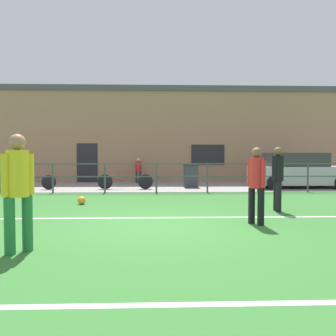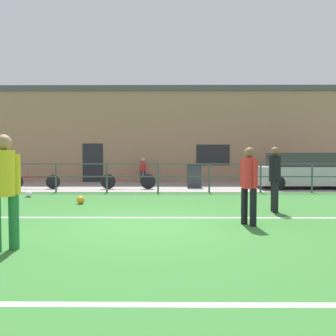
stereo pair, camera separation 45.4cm
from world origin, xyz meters
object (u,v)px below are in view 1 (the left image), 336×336
object	(u,v)px
player_striker	(18,186)
trash_bin_1	(191,175)
player_goalkeeper	(278,175)
bicycle_parked_0	(30,182)
parked_car_red	(298,171)
player_winger	(256,181)
bicycle_parked_1	(125,181)
trash_bin_0	(269,172)
spectator_child	(138,169)
soccer_ball_spare	(82,200)
soccer_ball_match	(26,195)

from	to	relation	value
player_striker	trash_bin_1	world-z (taller)	player_striker
player_goalkeeper	bicycle_parked_0	bearing A→B (deg)	-116.06
player_striker	parked_car_red	size ratio (longest dim) A/B	0.42
bicycle_parked_0	parked_car_red	bearing A→B (deg)	2.08
player_winger	trash_bin_1	size ratio (longest dim) A/B	1.54
player_goalkeeper	trash_bin_1	xyz separation A→B (m)	(-1.61, 6.34, -0.40)
bicycle_parked_1	trash_bin_0	xyz separation A→B (m)	(7.31, 3.21, 0.23)
bicycle_parked_1	trash_bin_1	xyz separation A→B (m)	(2.88, 0.77, 0.20)
spectator_child	bicycle_parked_1	size ratio (longest dim) A/B	0.55
player_striker	parked_car_red	bearing A→B (deg)	-176.47
spectator_child	trash_bin_1	xyz separation A→B (m)	(2.51, -2.42, -0.20)
bicycle_parked_0	bicycle_parked_1	distance (m)	4.01
player_goalkeeper	bicycle_parked_1	xyz separation A→B (m)	(-4.50, 5.56, -0.60)
player_goalkeeper	spectator_child	bearing A→B (deg)	-147.70
trash_bin_0	trash_bin_1	xyz separation A→B (m)	(-4.42, -2.43, -0.03)
parked_car_red	trash_bin_1	bearing A→B (deg)	175.78
spectator_child	parked_car_red	xyz separation A→B (m)	(7.25, -2.77, -0.00)
soccer_ball_spare	bicycle_parked_1	distance (m)	4.28
bicycle_parked_1	player_goalkeeper	bearing A→B (deg)	-51.05
parked_car_red	soccer_ball_spare	bearing A→B (deg)	-151.60
spectator_child	bicycle_parked_0	size ratio (longest dim) A/B	0.59
spectator_child	bicycle_parked_0	distance (m)	5.45
parked_car_red	trash_bin_1	world-z (taller)	parked_car_red
player_winger	trash_bin_1	xyz separation A→B (m)	(-0.57, 7.93, -0.37)
spectator_child	trash_bin_0	distance (m)	6.93
bicycle_parked_0	bicycle_parked_1	xyz separation A→B (m)	(4.01, 0.00, 0.02)
bicycle_parked_1	trash_bin_1	distance (m)	2.99
soccer_ball_match	trash_bin_0	xyz separation A→B (m)	(10.45, 5.80, 0.46)
parked_car_red	bicycle_parked_1	size ratio (longest dim) A/B	1.81
player_winger	parked_car_red	size ratio (longest dim) A/B	0.38
bicycle_parked_0	trash_bin_0	bearing A→B (deg)	15.80
player_winger	bicycle_parked_1	distance (m)	7.97
soccer_ball_spare	trash_bin_0	distance (m)	11.05
trash_bin_0	player_winger	bearing A→B (deg)	-110.40
bicycle_parked_1	player_winger	bearing A→B (deg)	-64.25
bicycle_parked_0	player_goalkeeper	bearing A→B (deg)	-33.17
soccer_ball_match	soccer_ball_spare	size ratio (longest dim) A/B	0.96
player_goalkeeper	soccer_ball_match	bearing A→B (deg)	-104.09
player_goalkeeper	parked_car_red	size ratio (longest dim) A/B	0.40
soccer_ball_spare	bicycle_parked_0	world-z (taller)	bicycle_parked_0
soccer_ball_match	bicycle_parked_1	size ratio (longest dim) A/B	0.10
player_winger	soccer_ball_match	xyz separation A→B (m)	(-6.60, 4.56, -0.81)
soccer_ball_match	parked_car_red	distance (m)	11.21
player_winger	soccer_ball_spare	size ratio (longest dim) A/B	6.85
player_winger	trash_bin_0	bearing A→B (deg)	125.47
player_striker	soccer_ball_spare	xyz separation A→B (m)	(-0.18, 4.87, -0.89)
spectator_child	bicycle_parked_0	xyz separation A→B (m)	(-4.39, -3.20, -0.42)
bicycle_parked_0	trash_bin_1	world-z (taller)	trash_bin_1
player_goalkeeper	parked_car_red	distance (m)	6.76
player_winger	soccer_ball_match	bearing A→B (deg)	-158.79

